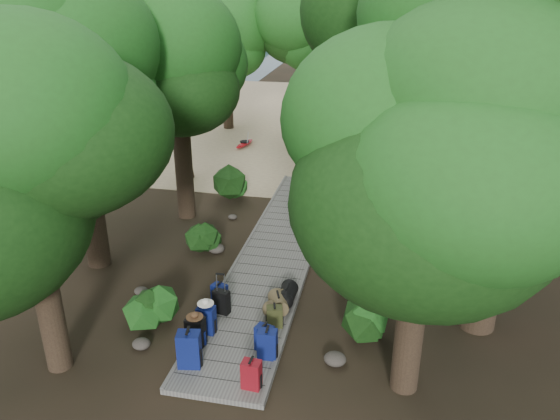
% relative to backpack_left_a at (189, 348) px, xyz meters
% --- Properties ---
extents(ground, '(120.00, 120.00, 0.00)m').
position_rel_backpack_left_a_xyz_m(ground, '(0.68, 4.22, -0.54)').
color(ground, '#2E2217').
rests_on(ground, ground).
extents(sand_beach, '(40.00, 22.00, 0.02)m').
position_rel_backpack_left_a_xyz_m(sand_beach, '(0.68, 20.22, -0.53)').
color(sand_beach, tan).
rests_on(sand_beach, ground).
extents(distant_hill, '(32.00, 16.00, 12.00)m').
position_rel_backpack_left_a_xyz_m(distant_hill, '(-39.32, 52.22, -0.54)').
color(distant_hill, black).
rests_on(distant_hill, ground).
extents(boardwalk, '(2.00, 12.00, 0.12)m').
position_rel_backpack_left_a_xyz_m(boardwalk, '(0.68, 5.22, -0.48)').
color(boardwalk, slate).
rests_on(boardwalk, ground).
extents(backpack_left_a, '(0.50, 0.39, 0.84)m').
position_rel_backpack_left_a_xyz_m(backpack_left_a, '(0.00, 0.00, 0.00)').
color(backpack_left_a, navy).
rests_on(backpack_left_a, boardwalk).
extents(backpack_left_b, '(0.40, 0.30, 0.71)m').
position_rel_backpack_left_a_xyz_m(backpack_left_b, '(-0.11, 0.66, -0.07)').
color(backpack_left_b, black).
rests_on(backpack_left_b, boardwalk).
extents(backpack_left_c, '(0.39, 0.28, 0.70)m').
position_rel_backpack_left_a_xyz_m(backpack_left_c, '(-0.03, 1.12, -0.07)').
color(backpack_left_c, navy).
rests_on(backpack_left_c, boardwalk).
extents(backpack_left_d, '(0.41, 0.35, 0.53)m').
position_rel_backpack_left_a_xyz_m(backpack_left_d, '(-0.11, 2.29, -0.16)').
color(backpack_left_d, navy).
rests_on(backpack_left_d, boardwalk).
extents(backpack_right_a, '(0.37, 0.28, 0.64)m').
position_rel_backpack_left_a_xyz_m(backpack_right_a, '(1.35, -0.35, -0.10)').
color(backpack_right_a, maroon).
rests_on(backpack_right_a, boardwalk).
extents(backpack_right_b, '(0.39, 0.28, 0.69)m').
position_rel_backpack_left_a_xyz_m(backpack_right_b, '(1.45, 0.56, -0.08)').
color(backpack_right_b, navy).
rests_on(backpack_right_b, boardwalk).
extents(backpack_right_c, '(0.42, 0.35, 0.62)m').
position_rel_backpack_left_a_xyz_m(backpack_right_c, '(1.34, 0.78, -0.11)').
color(backpack_right_c, navy).
rests_on(backpack_right_c, boardwalk).
extents(backpack_right_d, '(0.40, 0.33, 0.53)m').
position_rel_backpack_left_a_xyz_m(backpack_right_d, '(1.36, 1.63, -0.16)').
color(backpack_right_d, '#393C1C').
rests_on(backpack_right_d, boardwalk).
extents(duffel_right_khaki, '(0.59, 0.72, 0.41)m').
position_rel_backpack_left_a_xyz_m(duffel_right_khaki, '(1.31, 2.24, -0.22)').
color(duffel_right_khaki, brown).
rests_on(duffel_right_khaki, boardwalk).
extents(duffel_right_black, '(0.44, 0.66, 0.41)m').
position_rel_backpack_left_a_xyz_m(duffel_right_black, '(1.45, 2.65, -0.22)').
color(duffel_right_black, black).
rests_on(duffel_right_black, boardwalk).
extents(suitcase_on_boardwalk, '(0.41, 0.29, 0.57)m').
position_rel_backpack_left_a_xyz_m(suitcase_on_boardwalk, '(0.07, 1.89, -0.14)').
color(suitcase_on_boardwalk, black).
rests_on(suitcase_on_boardwalk, boardwalk).
extents(lone_suitcase_on_sand, '(0.44, 0.32, 0.63)m').
position_rel_backpack_left_a_xyz_m(lone_suitcase_on_sand, '(1.00, 12.21, -0.21)').
color(lone_suitcase_on_sand, black).
rests_on(lone_suitcase_on_sand, sand_beach).
extents(hat_brown, '(0.36, 0.36, 0.11)m').
position_rel_backpack_left_a_xyz_m(hat_brown, '(-0.09, 0.62, 0.34)').
color(hat_brown, '#51351E').
rests_on(hat_brown, backpack_left_b).
extents(hat_white, '(0.36, 0.36, 0.12)m').
position_rel_backpack_left_a_xyz_m(hat_white, '(-0.04, 1.15, 0.33)').
color(hat_white, silver).
rests_on(hat_white, backpack_left_c).
extents(kayak, '(1.28, 3.16, 0.31)m').
position_rel_backpack_left_a_xyz_m(kayak, '(-2.97, 15.11, -0.37)').
color(kayak, '#B10F16').
rests_on(kayak, sand_beach).
extents(sun_lounger, '(1.03, 2.10, 0.65)m').
position_rel_backpack_left_a_xyz_m(sun_lounger, '(3.31, 14.15, -0.20)').
color(sun_lounger, silver).
rests_on(sun_lounger, sand_beach).
extents(tree_right_a, '(4.49, 4.49, 7.48)m').
position_rel_backpack_left_a_xyz_m(tree_right_a, '(4.16, 0.39, 3.20)').
color(tree_right_a, black).
rests_on(tree_right_a, ground).
extents(tree_right_b, '(6.25, 6.25, 11.16)m').
position_rel_backpack_left_a_xyz_m(tree_right_b, '(5.76, 2.73, 5.04)').
color(tree_right_b, black).
rests_on(tree_right_b, ground).
extents(tree_right_c, '(5.02, 5.02, 8.69)m').
position_rel_backpack_left_a_xyz_m(tree_right_c, '(4.11, 6.72, 3.80)').
color(tree_right_c, black).
rests_on(tree_right_c, ground).
extents(tree_right_d, '(6.25, 6.25, 11.45)m').
position_rel_backpack_left_a_xyz_m(tree_right_d, '(5.80, 8.73, 5.18)').
color(tree_right_d, black).
rests_on(tree_right_d, ground).
extents(tree_right_e, '(5.57, 5.57, 10.03)m').
position_rel_backpack_left_a_xyz_m(tree_right_e, '(4.54, 10.69, 4.47)').
color(tree_right_e, black).
rests_on(tree_right_e, ground).
extents(tree_right_f, '(5.04, 5.04, 9.00)m').
position_rel_backpack_left_a_xyz_m(tree_right_f, '(7.29, 13.97, 3.96)').
color(tree_right_f, black).
rests_on(tree_right_f, ground).
extents(tree_left_a, '(4.21, 4.21, 7.01)m').
position_rel_backpack_left_a_xyz_m(tree_left_a, '(-2.62, -0.41, 2.96)').
color(tree_left_a, black).
rests_on(tree_left_a, ground).
extents(tree_left_b, '(4.82, 4.82, 8.68)m').
position_rel_backpack_left_a_xyz_m(tree_left_b, '(-3.97, 3.64, 3.80)').
color(tree_left_b, black).
rests_on(tree_left_b, ground).
extents(tree_left_c, '(4.59, 4.59, 7.98)m').
position_rel_backpack_left_a_xyz_m(tree_left_c, '(-2.76, 7.15, 3.45)').
color(tree_left_c, black).
rests_on(tree_left_c, ground).
extents(tree_back_a, '(4.72, 4.72, 8.17)m').
position_rel_backpack_left_a_xyz_m(tree_back_a, '(-0.54, 18.82, 3.54)').
color(tree_back_a, black).
rests_on(tree_back_a, ground).
extents(tree_back_b, '(6.31, 6.31, 11.26)m').
position_rel_backpack_left_a_xyz_m(tree_back_b, '(2.87, 19.77, 5.09)').
color(tree_back_b, black).
rests_on(tree_back_b, ground).
extents(tree_back_c, '(5.47, 5.47, 9.85)m').
position_rel_backpack_left_a_xyz_m(tree_back_c, '(5.56, 19.63, 4.38)').
color(tree_back_c, black).
rests_on(tree_back_c, ground).
extents(tree_back_d, '(4.37, 4.37, 7.28)m').
position_rel_backpack_left_a_xyz_m(tree_back_d, '(-4.63, 18.10, 3.10)').
color(tree_back_d, black).
rests_on(tree_back_d, ground).
extents(palm_right_a, '(4.25, 4.25, 7.25)m').
position_rel_backpack_left_a_xyz_m(palm_right_a, '(3.21, 10.10, 3.08)').
color(palm_right_a, '#134613').
rests_on(palm_right_a, ground).
extents(palm_right_b, '(3.95, 3.95, 7.64)m').
position_rel_backpack_left_a_xyz_m(palm_right_b, '(5.66, 14.91, 3.28)').
color(palm_right_b, '#134613').
rests_on(palm_right_b, ground).
extents(palm_right_c, '(4.13, 4.13, 6.57)m').
position_rel_backpack_left_a_xyz_m(palm_right_c, '(3.54, 17.23, 2.74)').
color(palm_right_c, '#134613').
rests_on(palm_right_c, ground).
extents(palm_left_a, '(4.79, 4.79, 7.63)m').
position_rel_backpack_left_a_xyz_m(palm_left_a, '(-4.22, 10.55, 3.27)').
color(palm_left_a, '#134613').
rests_on(palm_left_a, ground).
extents(rock_left_a, '(0.39, 0.35, 0.21)m').
position_rel_backpack_left_a_xyz_m(rock_left_a, '(-1.26, 0.45, -0.44)').
color(rock_left_a, '#4C473F').
rests_on(rock_left_a, ground).
extents(rock_left_b, '(0.34, 0.31, 0.19)m').
position_rel_backpack_left_a_xyz_m(rock_left_b, '(-2.18, 2.41, -0.45)').
color(rock_left_b, '#4C473F').
rests_on(rock_left_b, ground).
extents(rock_left_c, '(0.48, 0.43, 0.26)m').
position_rel_backpack_left_a_xyz_m(rock_left_c, '(-1.04, 4.90, -0.41)').
color(rock_left_c, '#4C473F').
rests_on(rock_left_c, ground).
extents(rock_left_d, '(0.28, 0.25, 0.16)m').
position_rel_backpack_left_a_xyz_m(rock_left_d, '(-1.24, 7.21, -0.46)').
color(rock_left_d, '#4C473F').
rests_on(rock_left_d, ground).
extents(rock_right_a, '(0.46, 0.41, 0.25)m').
position_rel_backpack_left_a_xyz_m(rock_right_a, '(2.80, 0.76, -0.42)').
color(rock_right_a, '#4C473F').
rests_on(rock_right_a, ground).
extents(rock_right_b, '(0.47, 0.42, 0.26)m').
position_rel_backpack_left_a_xyz_m(rock_right_b, '(3.01, 3.40, -0.41)').
color(rock_right_b, '#4C473F').
rests_on(rock_right_b, ground).
extents(rock_right_c, '(0.31, 0.28, 0.17)m').
position_rel_backpack_left_a_xyz_m(rock_right_c, '(2.06, 6.03, -0.46)').
color(rock_right_c, '#4C473F').
rests_on(rock_right_c, ground).
extents(shrub_left_a, '(1.04, 1.04, 0.94)m').
position_rel_backpack_left_a_xyz_m(shrub_left_a, '(-1.32, 1.38, -0.07)').
color(shrub_left_a, '#1C5118').
rests_on(shrub_left_a, ground).
extents(shrub_left_b, '(1.00, 1.00, 0.90)m').
position_rel_backpack_left_a_xyz_m(shrub_left_b, '(-1.38, 4.81, -0.09)').
color(shrub_left_b, '#1C5118').
rests_on(shrub_left_b, ground).
extents(shrub_left_c, '(1.30, 1.30, 1.17)m').
position_rel_backpack_left_a_xyz_m(shrub_left_c, '(-1.74, 8.86, 0.04)').
color(shrub_left_c, '#1C5118').
rests_on(shrub_left_c, ground).
extents(shrub_right_a, '(1.14, 1.14, 1.03)m').
position_rel_backpack_left_a_xyz_m(shrub_right_a, '(3.26, 1.67, -0.03)').
color(shrub_right_a, '#1C5118').
rests_on(shrub_right_a, ground).
extents(shrub_right_b, '(1.12, 1.12, 1.01)m').
position_rel_backpack_left_a_xyz_m(shrub_right_b, '(3.33, 6.20, -0.04)').
color(shrub_right_b, '#1C5118').
rests_on(shrub_right_b, ground).
extents(shrub_right_c, '(0.72, 0.72, 0.64)m').
position_rel_backpack_left_a_xyz_m(shrub_right_c, '(2.90, 9.77, -0.22)').
color(shrub_right_c, '#1C5118').
rests_on(shrub_right_c, ground).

